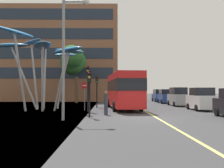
% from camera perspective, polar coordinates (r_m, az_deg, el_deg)
% --- Properties ---
extents(ground, '(120.00, 240.00, 0.10)m').
position_cam_1_polar(ground, '(18.14, 4.27, -7.57)').
color(ground, '#38383A').
extents(red_bus, '(3.26, 10.31, 3.76)m').
position_cam_1_polar(red_bus, '(25.87, 2.57, -1.05)').
color(red_bus, red).
rests_on(red_bus, ground).
extents(leaf_sculpture, '(9.69, 11.01, 7.73)m').
position_cam_1_polar(leaf_sculpture, '(26.40, -15.18, 7.20)').
color(leaf_sculpture, '#9EA0A5').
rests_on(leaf_sculpture, ground).
extents(traffic_light_kerb_near, '(0.28, 0.42, 3.21)m').
position_cam_1_polar(traffic_light_kerb_near, '(18.06, -5.03, -0.03)').
color(traffic_light_kerb_near, black).
rests_on(traffic_light_kerb_near, ground).
extents(traffic_light_kerb_far, '(0.28, 0.42, 3.99)m').
position_cam_1_polar(traffic_light_kerb_far, '(22.72, -5.34, 1.08)').
color(traffic_light_kerb_far, black).
rests_on(traffic_light_kerb_far, ground).
extents(traffic_light_island_mid, '(0.28, 0.42, 3.50)m').
position_cam_1_polar(traffic_light_island_mid, '(28.26, -3.37, -0.09)').
color(traffic_light_island_mid, black).
rests_on(traffic_light_island_mid, ground).
extents(car_parked_mid, '(2.06, 3.99, 2.15)m').
position_cam_1_polar(car_parked_mid, '(26.05, 19.20, -3.28)').
color(car_parked_mid, silver).
rests_on(car_parked_mid, ground).
extents(car_parked_far, '(1.90, 4.56, 2.24)m').
position_cam_1_polar(car_parked_far, '(32.38, 14.41, -2.86)').
color(car_parked_far, gray).
rests_on(car_parked_far, ground).
extents(car_side_street, '(2.06, 3.85, 2.04)m').
position_cam_1_polar(car_side_street, '(38.35, 11.88, -2.76)').
color(car_side_street, navy).
rests_on(car_side_street, ground).
extents(car_far_side, '(1.97, 4.55, 2.05)m').
position_cam_1_polar(car_far_side, '(43.83, 10.38, -2.58)').
color(car_far_side, navy).
rests_on(car_far_side, ground).
extents(street_lamp, '(1.75, 0.44, 7.81)m').
position_cam_1_polar(street_lamp, '(16.91, -9.37, 9.09)').
color(street_lamp, gray).
rests_on(street_lamp, ground).
extents(tree_pavement_near, '(3.85, 4.95, 8.58)m').
position_cam_1_polar(tree_pavement_near, '(39.46, -8.58, 5.13)').
color(tree_pavement_near, brown).
rests_on(tree_pavement_near, ground).
extents(pedestrian, '(0.34, 0.34, 1.84)m').
position_cam_1_polar(pedestrian, '(19.84, -1.35, -4.21)').
color(pedestrian, '#2D3342').
rests_on(pedestrian, ground).
extents(no_entry_sign, '(0.60, 0.12, 2.65)m').
position_cam_1_polar(no_entry_sign, '(24.49, -6.06, -1.71)').
color(no_entry_sign, gray).
rests_on(no_entry_sign, ground).
extents(backdrop_building, '(25.67, 15.32, 16.33)m').
position_cam_1_polar(backdrop_building, '(51.86, -13.45, 5.61)').
color(backdrop_building, brown).
rests_on(backdrop_building, ground).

